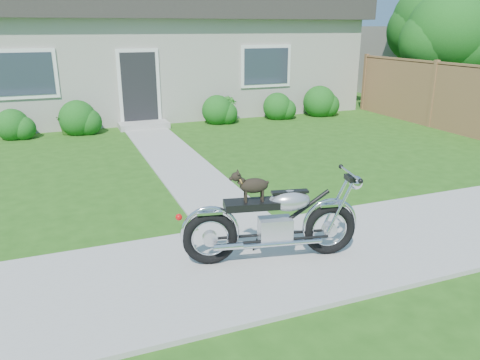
{
  "coord_description": "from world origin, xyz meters",
  "views": [
    {
      "loc": [
        -3.79,
        -4.76,
        2.78
      ],
      "look_at": [
        -1.52,
        1.0,
        0.75
      ],
      "focal_mm": 35.0,
      "sensor_mm": 36.0,
      "label": 1
    }
  ],
  "objects_px": {
    "tree_near": "(452,36)",
    "house": "(165,45)",
    "potted_plant_left": "(68,122)",
    "potted_plant_right": "(230,109)",
    "tree_far": "(436,25)",
    "motorcycle_with_dog": "(275,221)",
    "fence": "(433,94)"
  },
  "relations": [
    {
      "from": "house",
      "to": "motorcycle_with_dog",
      "type": "bearing_deg",
      "value": -97.0
    },
    {
      "from": "potted_plant_left",
      "to": "tree_far",
      "type": "bearing_deg",
      "value": 3.96
    },
    {
      "from": "tree_near",
      "to": "potted_plant_right",
      "type": "xyz_separation_m",
      "value": [
        -6.99,
        1.36,
        -2.11
      ]
    },
    {
      "from": "potted_plant_right",
      "to": "motorcycle_with_dog",
      "type": "height_order",
      "value": "motorcycle_with_dog"
    },
    {
      "from": "house",
      "to": "potted_plant_right",
      "type": "height_order",
      "value": "house"
    },
    {
      "from": "fence",
      "to": "potted_plant_right",
      "type": "xyz_separation_m",
      "value": [
        -5.16,
        2.8,
        -0.55
      ]
    },
    {
      "from": "tree_far",
      "to": "tree_near",
      "type": "bearing_deg",
      "value": -122.21
    },
    {
      "from": "tree_near",
      "to": "potted_plant_left",
      "type": "height_order",
      "value": "tree_near"
    },
    {
      "from": "potted_plant_left",
      "to": "motorcycle_with_dog",
      "type": "xyz_separation_m",
      "value": [
        2.06,
        -8.6,
        0.22
      ]
    },
    {
      "from": "fence",
      "to": "potted_plant_right",
      "type": "height_order",
      "value": "fence"
    },
    {
      "from": "tree_near",
      "to": "potted_plant_right",
      "type": "relative_size",
      "value": 4.97
    },
    {
      "from": "tree_far",
      "to": "potted_plant_left",
      "type": "height_order",
      "value": "tree_far"
    },
    {
      "from": "tree_far",
      "to": "potted_plant_right",
      "type": "xyz_separation_m",
      "value": [
        -8.42,
        -0.91,
        -2.44
      ]
    },
    {
      "from": "house",
      "to": "fence",
      "type": "xyz_separation_m",
      "value": [
        6.3,
        -6.24,
        -1.22
      ]
    },
    {
      "from": "house",
      "to": "tree_far",
      "type": "distance_m",
      "value": 9.92
    },
    {
      "from": "potted_plant_right",
      "to": "tree_near",
      "type": "bearing_deg",
      "value": -11.04
    },
    {
      "from": "fence",
      "to": "tree_far",
      "type": "distance_m",
      "value": 5.29
    },
    {
      "from": "house",
      "to": "fence",
      "type": "bearing_deg",
      "value": -44.74
    },
    {
      "from": "fence",
      "to": "potted_plant_right",
      "type": "relative_size",
      "value": 8.41
    },
    {
      "from": "potted_plant_left",
      "to": "motorcycle_with_dog",
      "type": "bearing_deg",
      "value": -76.5
    },
    {
      "from": "fence",
      "to": "potted_plant_left",
      "type": "bearing_deg",
      "value": 164.12
    },
    {
      "from": "potted_plant_right",
      "to": "fence",
      "type": "bearing_deg",
      "value": -28.49
    },
    {
      "from": "tree_near",
      "to": "potted_plant_right",
      "type": "bearing_deg",
      "value": 168.96
    },
    {
      "from": "tree_near",
      "to": "tree_far",
      "type": "relative_size",
      "value": 0.89
    },
    {
      "from": "motorcycle_with_dog",
      "to": "potted_plant_left",
      "type": "bearing_deg",
      "value": 114.96
    },
    {
      "from": "fence",
      "to": "potted_plant_left",
      "type": "relative_size",
      "value": 10.03
    },
    {
      "from": "tree_far",
      "to": "motorcycle_with_dog",
      "type": "relative_size",
      "value": 2.0
    },
    {
      "from": "tree_near",
      "to": "tree_far",
      "type": "height_order",
      "value": "tree_far"
    },
    {
      "from": "house",
      "to": "tree_near",
      "type": "xyz_separation_m",
      "value": [
        8.13,
        -4.81,
        0.35
      ]
    },
    {
      "from": "potted_plant_right",
      "to": "house",
      "type": "bearing_deg",
      "value": 108.36
    },
    {
      "from": "potted_plant_left",
      "to": "potted_plant_right",
      "type": "xyz_separation_m",
      "value": [
        4.69,
        0.0,
        0.06
      ]
    },
    {
      "from": "tree_near",
      "to": "house",
      "type": "bearing_deg",
      "value": 149.41
    }
  ]
}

